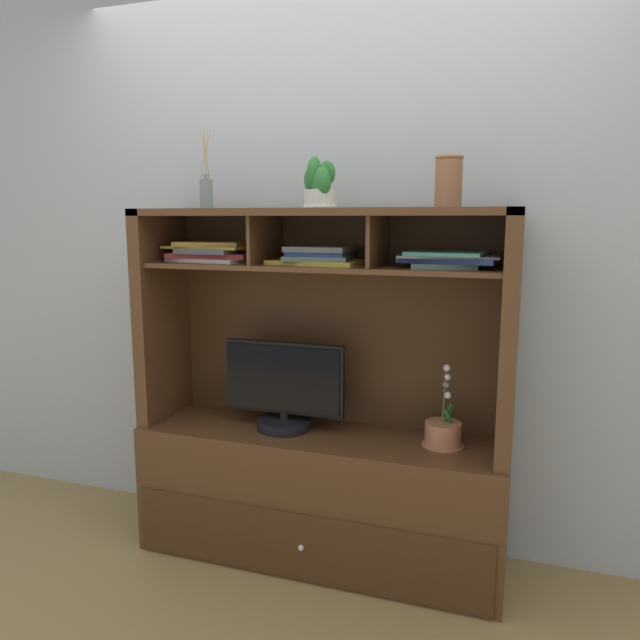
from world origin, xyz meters
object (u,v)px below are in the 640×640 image
(magazine_stack_right, at_px, (447,259))
(magazine_stack_centre, at_px, (320,256))
(potted_orchid, at_px, (443,433))
(media_console, at_px, (321,455))
(ceramic_vase, at_px, (449,181))
(magazine_stack_left, at_px, (212,252))
(diffuser_bottle, at_px, (206,193))
(potted_succulent, at_px, (319,187))
(tv_monitor, at_px, (283,392))

(magazine_stack_right, bearing_deg, magazine_stack_centre, 177.88)
(potted_orchid, xyz_separation_m, magazine_stack_right, (-0.01, -0.03, 0.71))
(media_console, height_order, potted_orchid, media_console)
(magazine_stack_right, bearing_deg, ceramic_vase, -99.87)
(magazine_stack_left, distance_m, diffuser_bottle, 0.26)
(magazine_stack_right, distance_m, diffuser_bottle, 1.07)
(potted_succulent, bearing_deg, ceramic_vase, -2.32)
(potted_orchid, height_order, magazine_stack_centre, magazine_stack_centre)
(potted_orchid, height_order, ceramic_vase, ceramic_vase)
(potted_orchid, height_order, potted_succulent, potted_succulent)
(potted_succulent, height_order, ceramic_vase, potted_succulent)
(magazine_stack_left, distance_m, magazine_stack_centre, 0.51)
(diffuser_bottle, bearing_deg, potted_orchid, 1.48)
(potted_orchid, bearing_deg, media_console, -178.75)
(potted_orchid, relative_size, ceramic_vase, 1.80)
(media_console, bearing_deg, magazine_stack_centre, 151.11)
(media_console, distance_m, tv_monitor, 0.32)
(diffuser_bottle, bearing_deg, ceramic_vase, -0.92)
(magazine_stack_centre, bearing_deg, potted_orchid, 0.91)
(magazine_stack_right, bearing_deg, magazine_stack_left, 178.70)
(magazine_stack_centre, bearing_deg, potted_succulent, -75.92)
(magazine_stack_right, xyz_separation_m, diffuser_bottle, (-1.04, 0.00, 0.26))
(ceramic_vase, bearing_deg, magazine_stack_left, 177.82)
(potted_orchid, distance_m, ceramic_vase, 1.00)
(magazine_stack_left, xyz_separation_m, potted_succulent, (0.51, -0.02, 0.27))
(media_console, xyz_separation_m, potted_succulent, (-0.00, -0.01, 1.16))
(media_console, distance_m, potted_succulent, 1.16)
(magazine_stack_left, bearing_deg, magazine_stack_right, -1.30)
(tv_monitor, bearing_deg, diffuser_bottle, -179.64)
(media_console, height_order, ceramic_vase, ceramic_vase)
(potted_succulent, bearing_deg, potted_orchid, 2.46)
(tv_monitor, height_order, magazine_stack_left, magazine_stack_left)
(diffuser_bottle, xyz_separation_m, ceramic_vase, (1.04, -0.02, 0.03))
(potted_succulent, bearing_deg, tv_monitor, -179.26)
(tv_monitor, xyz_separation_m, magazine_stack_right, (0.69, -0.00, 0.60))
(diffuser_bottle, xyz_separation_m, potted_succulent, (0.52, 0.00, 0.02))
(media_console, distance_m, magazine_stack_left, 1.02)
(potted_orchid, height_order, magazine_stack_right, magazine_stack_right)
(tv_monitor, height_order, potted_succulent, potted_succulent)
(potted_succulent, bearing_deg, magazine_stack_left, 177.97)
(potted_orchid, bearing_deg, diffuser_bottle, -178.52)
(magazine_stack_left, relative_size, magazine_stack_right, 1.03)
(magazine_stack_right, relative_size, potted_succulent, 1.89)
(magazine_stack_centre, xyz_separation_m, magazine_stack_right, (0.53, -0.02, 0.00))
(media_console, height_order, magazine_stack_centre, media_console)
(ceramic_vase, bearing_deg, tv_monitor, 178.42)
(diffuser_bottle, height_order, ceramic_vase, diffuser_bottle)
(tv_monitor, relative_size, potted_succulent, 2.67)
(potted_orchid, bearing_deg, magazine_stack_centre, -179.09)
(magazine_stack_left, bearing_deg, diffuser_bottle, -105.64)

